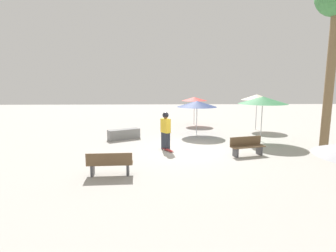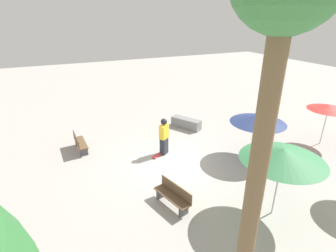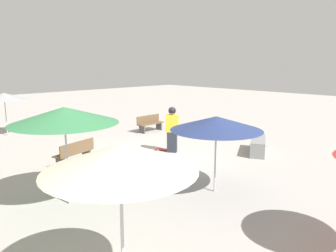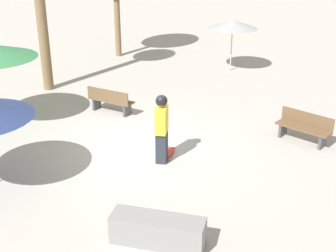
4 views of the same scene
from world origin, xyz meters
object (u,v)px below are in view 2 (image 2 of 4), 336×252
at_px(skater_main, 164,135).
at_px(palm_tree_far_back, 283,11).
at_px(shade_umbrella_navy, 258,119).
at_px(bench_near, 80,143).
at_px(shade_umbrella_red, 329,107).
at_px(concrete_ledge, 186,123).
at_px(bench_far, 173,196).
at_px(skateboard, 158,155).
at_px(shade_umbrella_green, 283,154).

relative_size(skater_main, palm_tree_far_back, 0.24).
bearing_deg(shade_umbrella_navy, palm_tree_far_back, -43.97).
bearing_deg(bench_near, shade_umbrella_red, 66.27).
distance_m(concrete_ledge, shade_umbrella_red, 7.62).
bearing_deg(shade_umbrella_navy, shade_umbrella_red, 84.63).
height_order(concrete_ledge, bench_far, bench_far).
xyz_separation_m(skateboard, concrete_ledge, (-2.51, 2.89, 0.24)).
bearing_deg(concrete_ledge, shade_umbrella_red, 48.53).
bearing_deg(palm_tree_far_back, bench_far, -178.61).
distance_m(bench_far, shade_umbrella_navy, 5.57).
distance_m(shade_umbrella_navy, palm_tree_far_back, 8.50).
bearing_deg(concrete_ledge, skater_main, -46.51).
xyz_separation_m(concrete_ledge, shade_umbrella_red, (4.91, 5.55, 1.77)).
bearing_deg(skater_main, bench_far, 36.12).
xyz_separation_m(concrete_ledge, shade_umbrella_navy, (4.51, 1.29, 1.69)).
bearing_deg(bench_near, palm_tree_far_back, 12.74).
relative_size(skater_main, bench_near, 1.16).
height_order(shade_umbrella_green, palm_tree_far_back, palm_tree_far_back).
xyz_separation_m(bench_far, shade_umbrella_green, (1.80, 2.98, 1.91)).
xyz_separation_m(concrete_ledge, bench_near, (0.34, -6.30, 0.13)).
relative_size(skateboard, shade_umbrella_green, 0.30).
xyz_separation_m(skateboard, bench_near, (-2.17, -3.41, 0.37)).
relative_size(skater_main, bench_far, 1.13).
bearing_deg(concrete_ledge, shade_umbrella_navy, 16.02).
xyz_separation_m(skater_main, palm_tree_far_back, (7.30, -1.18, 5.45)).
distance_m(bench_far, palm_tree_far_back, 7.04).
bearing_deg(shade_umbrella_navy, skateboard, -115.52).
height_order(skater_main, skateboard, skater_main).
xyz_separation_m(skater_main, shade_umbrella_red, (2.50, 8.09, 1.06)).
distance_m(bench_near, shade_umbrella_navy, 8.80).
relative_size(shade_umbrella_green, palm_tree_far_back, 0.34).
distance_m(concrete_ledge, bench_far, 7.18).
bearing_deg(skater_main, bench_near, -63.65).
distance_m(bench_near, shade_umbrella_red, 12.80).
distance_m(concrete_ledge, palm_tree_far_back, 12.08).
bearing_deg(skateboard, bench_far, 46.38).
xyz_separation_m(bench_far, shade_umbrella_red, (-1.18, 9.36, 1.64)).
xyz_separation_m(shade_umbrella_navy, shade_umbrella_green, (3.38, -2.12, 0.35)).
distance_m(skater_main, shade_umbrella_navy, 4.48).
xyz_separation_m(skateboard, shade_umbrella_navy, (2.00, 4.18, 1.93)).
relative_size(skateboard, concrete_ledge, 0.42).
bearing_deg(bench_near, skateboard, 54.85).
relative_size(skateboard, bench_near, 0.49).
distance_m(bench_near, bench_far, 6.27).
bearing_deg(concrete_ledge, bench_near, -86.94).
bearing_deg(skateboard, bench_near, -61.76).
height_order(skateboard, concrete_ledge, concrete_ledge).
distance_m(bench_far, shade_umbrella_green, 3.97).
bearing_deg(shade_umbrella_red, shade_umbrella_green, -64.96).
xyz_separation_m(skater_main, shade_umbrella_navy, (2.10, 3.83, 0.97)).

